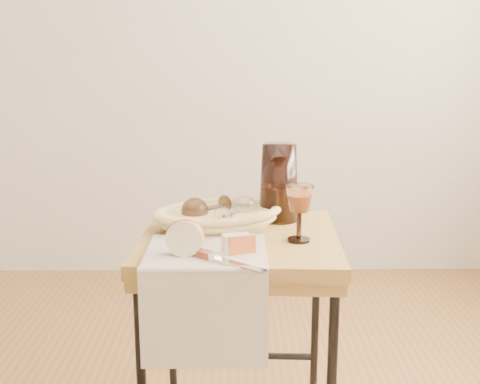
{
  "coord_description": "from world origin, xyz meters",
  "views": [
    {
      "loc": [
        0.33,
        -1.19,
        1.11
      ],
      "look_at": [
        0.35,
        0.28,
        0.78
      ],
      "focal_mm": 43.91,
      "sensor_mm": 36.0,
      "label": 1
    }
  ],
  "objects_px": {
    "tea_towel": "(206,251)",
    "table_knife": "(218,257)",
    "goblet_lying_a": "(208,208)",
    "wine_goblet": "(299,213)",
    "pitcher": "(279,182)",
    "apple_half": "(185,237)",
    "goblet_lying_b": "(235,212)",
    "side_table": "(240,347)",
    "bread_basket": "(218,218)"
  },
  "relations": [
    {
      "from": "tea_towel",
      "to": "table_knife",
      "type": "height_order",
      "value": "table_knife"
    },
    {
      "from": "goblet_lying_a",
      "to": "wine_goblet",
      "type": "bearing_deg",
      "value": 108.94
    },
    {
      "from": "wine_goblet",
      "to": "tea_towel",
      "type": "bearing_deg",
      "value": -159.22
    },
    {
      "from": "tea_towel",
      "to": "table_knife",
      "type": "xyz_separation_m",
      "value": [
        0.03,
        -0.08,
        0.01
      ]
    },
    {
      "from": "pitcher",
      "to": "apple_half",
      "type": "bearing_deg",
      "value": -138.35
    },
    {
      "from": "pitcher",
      "to": "goblet_lying_b",
      "type": "bearing_deg",
      "value": -154.49
    },
    {
      "from": "side_table",
      "to": "wine_goblet",
      "type": "distance_m",
      "value": 0.43
    },
    {
      "from": "tea_towel",
      "to": "apple_half",
      "type": "xyz_separation_m",
      "value": [
        -0.05,
        -0.03,
        0.05
      ]
    },
    {
      "from": "bread_basket",
      "to": "goblet_lying_a",
      "type": "xyz_separation_m",
      "value": [
        -0.03,
        0.01,
        0.02
      ]
    },
    {
      "from": "goblet_lying_a",
      "to": "table_knife",
      "type": "xyz_separation_m",
      "value": [
        0.04,
        -0.31,
        -0.03
      ]
    },
    {
      "from": "side_table",
      "to": "pitcher",
      "type": "distance_m",
      "value": 0.48
    },
    {
      "from": "wine_goblet",
      "to": "apple_half",
      "type": "bearing_deg",
      "value": -157.8
    },
    {
      "from": "goblet_lying_b",
      "to": "table_knife",
      "type": "distance_m",
      "value": 0.28
    },
    {
      "from": "bread_basket",
      "to": "goblet_lying_b",
      "type": "distance_m",
      "value": 0.06
    },
    {
      "from": "bread_basket",
      "to": "pitcher",
      "type": "bearing_deg",
      "value": 2.35
    },
    {
      "from": "goblet_lying_a",
      "to": "wine_goblet",
      "type": "xyz_separation_m",
      "value": [
        0.24,
        -0.15,
        0.02
      ]
    },
    {
      "from": "goblet_lying_a",
      "to": "tea_towel",
      "type": "bearing_deg",
      "value": 51.82
    },
    {
      "from": "bread_basket",
      "to": "goblet_lying_a",
      "type": "height_order",
      "value": "goblet_lying_a"
    },
    {
      "from": "goblet_lying_b",
      "to": "wine_goblet",
      "type": "height_order",
      "value": "wine_goblet"
    },
    {
      "from": "side_table",
      "to": "bread_basket",
      "type": "distance_m",
      "value": 0.37
    },
    {
      "from": "side_table",
      "to": "table_knife",
      "type": "height_order",
      "value": "table_knife"
    },
    {
      "from": "tea_towel",
      "to": "table_knife",
      "type": "relative_size",
      "value": 1.22
    },
    {
      "from": "goblet_lying_b",
      "to": "apple_half",
      "type": "bearing_deg",
      "value": -175.0
    },
    {
      "from": "goblet_lying_a",
      "to": "wine_goblet",
      "type": "distance_m",
      "value": 0.28
    },
    {
      "from": "bread_basket",
      "to": "pitcher",
      "type": "distance_m",
      "value": 0.21
    },
    {
      "from": "pitcher",
      "to": "table_knife",
      "type": "bearing_deg",
      "value": -124.97
    },
    {
      "from": "table_knife",
      "to": "wine_goblet",
      "type": "bearing_deg",
      "value": 78.97
    },
    {
      "from": "goblet_lying_b",
      "to": "apple_half",
      "type": "xyz_separation_m",
      "value": [
        -0.12,
        -0.23,
        -0.0
      ]
    },
    {
      "from": "goblet_lying_a",
      "to": "bread_basket",
      "type": "bearing_deg",
      "value": 113.93
    },
    {
      "from": "side_table",
      "to": "wine_goblet",
      "type": "xyz_separation_m",
      "value": [
        0.15,
        -0.06,
        0.4
      ]
    },
    {
      "from": "wine_goblet",
      "to": "apple_half",
      "type": "xyz_separation_m",
      "value": [
        -0.28,
        -0.11,
        -0.03
      ]
    },
    {
      "from": "side_table",
      "to": "apple_half",
      "type": "bearing_deg",
      "value": -126.64
    },
    {
      "from": "goblet_lying_b",
      "to": "table_knife",
      "type": "xyz_separation_m",
      "value": [
        -0.04,
        -0.28,
        -0.03
      ]
    },
    {
      "from": "tea_towel",
      "to": "bread_basket",
      "type": "bearing_deg",
      "value": 84.24
    },
    {
      "from": "side_table",
      "to": "bread_basket",
      "type": "xyz_separation_m",
      "value": [
        -0.06,
        0.07,
        0.35
      ]
    },
    {
      "from": "goblet_lying_b",
      "to": "pitcher",
      "type": "distance_m",
      "value": 0.17
    },
    {
      "from": "tea_towel",
      "to": "goblet_lying_b",
      "type": "distance_m",
      "value": 0.22
    },
    {
      "from": "bread_basket",
      "to": "goblet_lying_a",
      "type": "bearing_deg",
      "value": 132.77
    },
    {
      "from": "side_table",
      "to": "apple_half",
      "type": "distance_m",
      "value": 0.44
    },
    {
      "from": "wine_goblet",
      "to": "apple_half",
      "type": "relative_size",
      "value": 1.61
    },
    {
      "from": "goblet_lying_b",
      "to": "table_knife",
      "type": "relative_size",
      "value": 0.51
    },
    {
      "from": "tea_towel",
      "to": "goblet_lying_a",
      "type": "bearing_deg",
      "value": 91.58
    },
    {
      "from": "apple_half",
      "to": "tea_towel",
      "type": "bearing_deg",
      "value": 30.54
    },
    {
      "from": "apple_half",
      "to": "table_knife",
      "type": "relative_size",
      "value": 0.39
    },
    {
      "from": "bread_basket",
      "to": "pitcher",
      "type": "height_order",
      "value": "pitcher"
    },
    {
      "from": "pitcher",
      "to": "table_knife",
      "type": "xyz_separation_m",
      "value": [
        -0.16,
        -0.37,
        -0.1
      ]
    },
    {
      "from": "bread_basket",
      "to": "table_knife",
      "type": "height_order",
      "value": "bread_basket"
    },
    {
      "from": "side_table",
      "to": "apple_half",
      "type": "height_order",
      "value": "apple_half"
    },
    {
      "from": "tea_towel",
      "to": "bread_basket",
      "type": "xyz_separation_m",
      "value": [
        0.02,
        0.22,
        0.02
      ]
    },
    {
      "from": "bread_basket",
      "to": "apple_half",
      "type": "bearing_deg",
      "value": -126.87
    }
  ]
}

